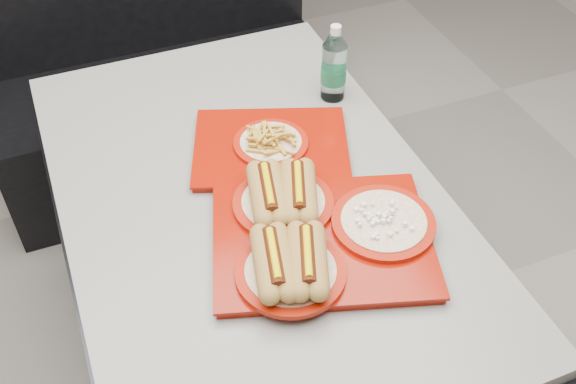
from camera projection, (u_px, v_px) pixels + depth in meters
name	position (u px, v px, depth m)	size (l,w,h in m)	color
ground	(259.00, 359.00, 2.18)	(6.00, 6.00, 0.00)	gray
diner_table	(253.00, 238.00, 1.77)	(0.92, 1.42, 0.75)	black
booth_bench	(160.00, 76.00, 2.63)	(1.30, 0.57, 1.35)	black
tray_near	(313.00, 232.00, 1.51)	(0.58, 0.51, 0.11)	#850F03
tray_far	(271.00, 145.00, 1.75)	(0.48, 0.43, 0.08)	#850F03
water_bottle	(334.00, 67.00, 1.87)	(0.07, 0.07, 0.23)	silver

